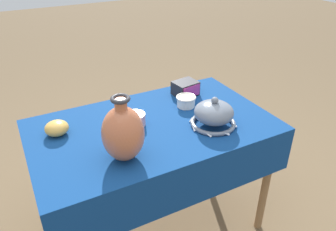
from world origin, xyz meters
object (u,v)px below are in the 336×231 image
bowl_shallow_ochre (57,128)px  vase_tall_bulbous (123,133)px  vase_dome_bell (214,115)px  pot_squat_rose (135,119)px  mosaic_tile_box (186,88)px  cup_wide_ivory (186,101)px

bowl_shallow_ochre → vase_tall_bulbous: bearing=-56.1°
vase_dome_bell → pot_squat_rose: vase_dome_bell is taller
vase_tall_bulbous → mosaic_tile_box: vase_tall_bulbous is taller
mosaic_tile_box → cup_wide_ivory: 0.15m
bowl_shallow_ochre → cup_wide_ivory: size_ratio=1.02×
pot_squat_rose → bowl_shallow_ochre: size_ratio=0.92×
vase_dome_bell → cup_wide_ivory: (-0.02, 0.24, -0.03)m
mosaic_tile_box → bowl_shallow_ochre: size_ratio=1.33×
pot_squat_rose → cup_wide_ivory: bearing=9.3°
pot_squat_rose → cup_wide_ivory: pot_squat_rose is taller
mosaic_tile_box → vase_dome_bell: bearing=-106.8°
vase_dome_bell → bowl_shallow_ochre: bearing=158.7°
mosaic_tile_box → vase_tall_bulbous: bearing=-151.0°
bowl_shallow_ochre → mosaic_tile_box: bearing=6.7°
vase_dome_bell → pot_squat_rose: (-0.35, 0.19, -0.03)m
mosaic_tile_box → bowl_shallow_ochre: mosaic_tile_box is taller
cup_wide_ivory → pot_squat_rose: bearing=-170.7°
bowl_shallow_ochre → cup_wide_ivory: bearing=-3.3°
mosaic_tile_box → bowl_shallow_ochre: (-0.77, -0.09, -0.01)m
bowl_shallow_ochre → pot_squat_rose: bearing=-14.5°
bowl_shallow_ochre → cup_wide_ivory: 0.70m
vase_dome_bell → bowl_shallow_ochre: (-0.72, 0.28, -0.03)m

